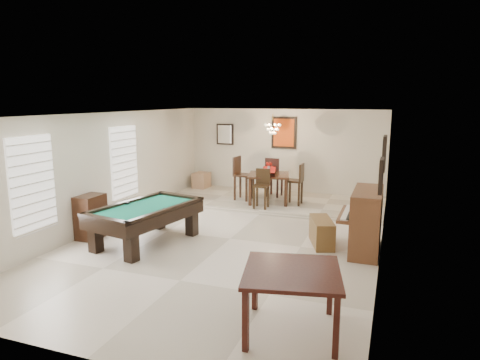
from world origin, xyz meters
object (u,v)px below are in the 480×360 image
Objects in this scene: apothecary_chest at (91,217)px; dining_chair_north at (274,177)px; dining_chair_west at (243,178)px; pool_table at (146,225)px; dining_chair_east at (295,184)px; dining_chair_south at (261,189)px; piano_bench at (322,232)px; square_table at (291,301)px; flower_vase at (269,166)px; chandelier at (273,125)px; corner_bench at (201,180)px; upright_piano at (359,220)px; dining_table at (269,186)px.

apothecary_chest is 5.37m from dining_chair_north.
dining_chair_west is (2.01, 3.92, 0.26)m from apothecary_chest.
dining_chair_east reaches higher than pool_table.
apothecary_chest reaches higher than pool_table.
dining_chair_north is at bearing 90.30° from dining_chair_south.
piano_bench is at bearing 25.02° from dining_chair_east.
square_table is 5.53× the size of flower_vase.
dining_chair_south reaches higher than piano_bench.
dining_chair_south is at bearing 99.34° from dining_chair_north.
apothecary_chest is (-4.64, -1.22, 0.20)m from piano_bench.
chandelier is (0.02, 0.25, 1.08)m from flower_vase.
apothecary_chest reaches higher than square_table.
square_table is 2.22× the size of corner_bench.
square_table is 0.82× the size of upright_piano.
flower_vase is (-2.06, 6.08, 0.71)m from square_table.
dining_table is 1.65m from chandelier.
dining_chair_west is (-3.34, 2.77, 0.12)m from upright_piano.
dining_chair_south is 1.45m from dining_chair_north.
square_table is at bearing -149.62° from dining_chair_west.
dining_chair_west is at bearing -91.04° from dining_chair_east.
apothecary_chest is at bearing 67.15° from dining_chair_north.
upright_piano is at bearing -5.68° from piano_bench.
pool_table is at bearing -29.28° from dining_chair_east.
dining_chair_west reaches higher than dining_chair_east.
apothecary_chest is at bearing -165.24° from piano_bench.
apothecary_chest is at bearing -40.77° from dining_chair_east.
piano_bench is at bearing -54.83° from flower_vase.
upright_piano is 0.79m from piano_bench.
piano_bench is 4.80m from apothecary_chest.
upright_piano is 2.40× the size of chandelier.
dining_chair_west is (-0.74, 0.02, -0.40)m from flower_vase.
pool_table is 1.88× the size of dining_chair_west.
square_table is 6.46m from flower_vase.
dining_chair_east is (1.46, -0.06, -0.05)m from dining_chair_west.
dining_table is at bearing 0.00° from flower_vase.
dining_chair_south is (-2.59, 2.04, 0.02)m from upright_piano.
flower_vase is (-0.00, 0.00, 0.55)m from dining_table.
square_table is at bearing -71.31° from dining_table.
chandelier is at bearing 122.52° from piano_bench.
square_table is 1.24× the size of piano_bench.
dining_table is at bearing 125.17° from piano_bench.
flower_vase is 0.86m from dining_chair_north.
apothecary_chest reaches higher than piano_bench.
dining_chair_south is at bearing 49.12° from apothecary_chest.
dining_table is at bearing -91.62° from dining_chair_east.
piano_bench is 1.58× the size of chandelier.
dining_chair_south is (1.49, 3.07, 0.25)m from pool_table.
pool_table is 4.67m from chandelier.
dining_table reaches higher than piano_bench.
piano_bench is (-0.71, 0.07, -0.34)m from upright_piano.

